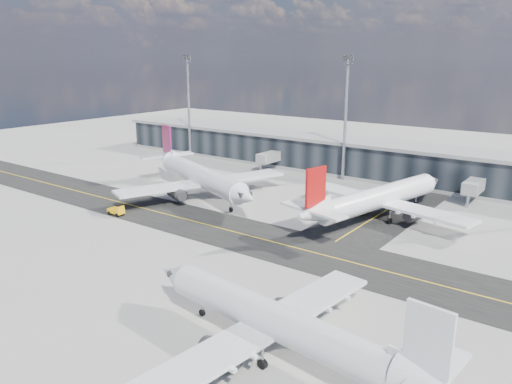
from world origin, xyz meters
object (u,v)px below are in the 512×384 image
airliner_af (200,176)px  airliner_redtail (378,198)px  service_van (326,189)px  baggage_tug (117,210)px  airliner_near (279,323)px

airliner_af → airliner_redtail: airliner_af is taller
airliner_redtail → service_van: 19.98m
airliner_redtail → baggage_tug: (-39.67, -26.59, -2.94)m
airliner_near → baggage_tug: bearing=74.8°
airliner_near → baggage_tug: (-49.13, 19.43, -2.51)m
airliner_redtail → baggage_tug: 47.84m
airliner_af → airliner_redtail: (36.70, 7.19, -0.28)m
airliner_redtail → airliner_near: airliner_redtail is taller
airliner_af → airliner_redtail: 37.39m
service_van → airliner_af: bearing=-128.3°
airliner_near → service_van: 62.66m
airliner_redtail → service_van: size_ratio=7.01×
airliner_redtail → baggage_tug: airliner_redtail is taller
airliner_af → baggage_tug: airliner_af is taller
baggage_tug → airliner_near: bearing=67.8°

